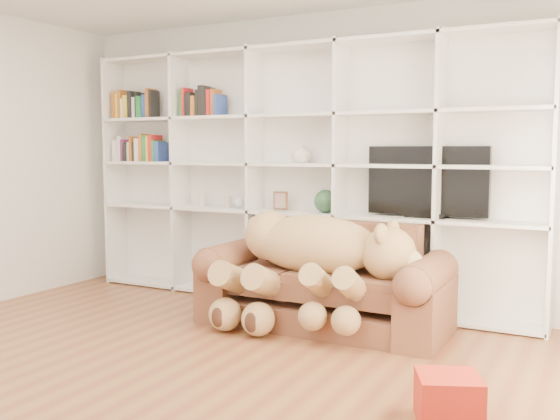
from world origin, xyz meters
The scene contains 14 objects.
floor centered at (0.00, 0.00, 0.00)m, with size 5.00×5.00×0.00m, color brown.
wall_back centered at (0.00, 2.50, 1.35)m, with size 5.00×0.02×2.70m, color white.
bookshelf centered at (-0.24, 2.36, 1.31)m, with size 4.43×0.35×2.40m.
sofa centered at (0.55, 1.72, 0.32)m, with size 1.99×0.86×0.84m.
teddy_bear centered at (0.50, 1.55, 0.59)m, with size 1.58×0.84×0.92m.
throw_pillow centered at (0.15, 1.86, 0.61)m, with size 0.37×0.12×0.37m, color #570F0E.
gift_box centered at (1.87, 0.34, 0.13)m, with size 0.32×0.30×0.26m, color red.
tv centered at (1.21, 2.35, 1.16)m, with size 1.02×0.18×0.60m.
picture_frame centered at (-0.17, 2.30, 0.96)m, with size 0.14×0.03×0.17m, color #51331B.
green_vase centered at (0.30, 2.30, 0.97)m, with size 0.21×0.21×0.21m, color #2B5434.
figurine_tall centered at (-1.07, 2.30, 0.94)m, with size 0.08×0.08×0.15m, color beige.
figurine_short centered at (-0.76, 2.30, 0.92)m, with size 0.07×0.07×0.11m, color beige.
snow_globe centered at (-0.63, 2.30, 0.92)m, with size 0.10×0.10×0.10m, color white.
shelf_vase centered at (0.04, 2.30, 1.41)m, with size 0.19×0.19×0.19m, color beige.
Camera 1 is at (2.56, -2.87, 1.44)m, focal length 40.00 mm.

